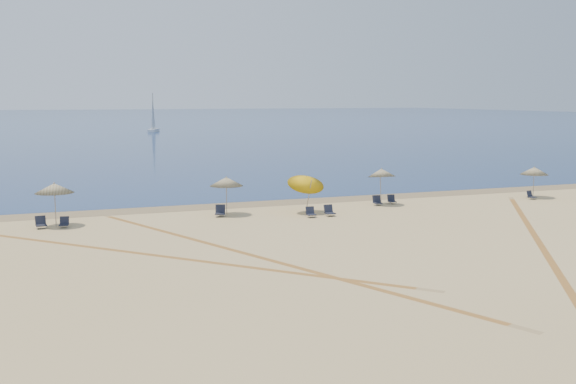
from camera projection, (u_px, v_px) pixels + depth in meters
name	position (u px, v px, depth m)	size (l,w,h in m)	color
ground	(476.00, 300.00, 24.12)	(160.00, 160.00, 0.00)	tan
ocean	(90.00, 119.00, 233.63)	(500.00, 500.00, 0.00)	#0C2151
wet_sand	(269.00, 203.00, 46.47)	(500.00, 500.00, 0.00)	olive
umbrella_1	(54.00, 188.00, 37.82)	(2.18, 2.18, 2.52)	gray
umbrella_2	(226.00, 182.00, 41.54)	(2.10, 2.10, 2.43)	gray
umbrella_3	(306.00, 181.00, 42.20)	(2.34, 2.37, 2.80)	gray
umbrella_4	(382.00, 173.00, 45.51)	(1.94, 1.98, 2.57)	gray
umbrella_5	(534.00, 171.00, 48.82)	(2.04, 2.04, 2.31)	gray
chair_1	(41.00, 223.00, 37.39)	(0.66, 0.74, 0.69)	black
chair_2	(64.00, 223.00, 37.63)	(0.61, 0.68, 0.61)	black
chair_3	(220.00, 211.00, 41.10)	(0.78, 0.85, 0.72)	black
chair_4	(311.00, 213.00, 40.88)	(0.56, 0.65, 0.64)	black
chair_5	(329.00, 211.00, 41.34)	(0.58, 0.68, 0.69)	black
chair_6	(377.00, 201.00, 45.43)	(0.64, 0.72, 0.66)	black
chair_7	(392.00, 200.00, 46.07)	(0.61, 0.68, 0.62)	black
chair_8	(531.00, 195.00, 48.17)	(0.64, 0.70, 0.61)	black
sailboat_1	(153.00, 120.00, 144.30)	(3.32, 5.75, 8.35)	white
tire_tracks	(315.00, 247.00, 32.63)	(60.19, 43.34, 0.00)	tan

